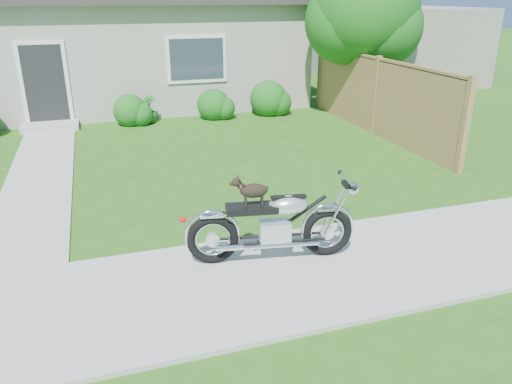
# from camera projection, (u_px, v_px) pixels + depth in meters

# --- Properties ---
(ground) EXTENTS (80.00, 80.00, 0.00)m
(ground) POSITION_uv_depth(u_px,v_px,m) (149.00, 299.00, 5.78)
(ground) COLOR #235114
(ground) RESTS_ON ground
(sidewalk) EXTENTS (24.00, 2.20, 0.04)m
(sidewalk) POSITION_uv_depth(u_px,v_px,m) (149.00, 297.00, 5.77)
(sidewalk) COLOR #9E9B93
(sidewalk) RESTS_ON ground
(walkway) EXTENTS (1.20, 8.00, 0.03)m
(walkway) POSITION_uv_depth(u_px,v_px,m) (41.00, 173.00, 9.76)
(walkway) COLOR #9E9B93
(walkway) RESTS_ON ground
(house) EXTENTS (12.60, 7.03, 4.50)m
(house) POSITION_uv_depth(u_px,v_px,m) (97.00, 32.00, 15.57)
(house) COLOR #A5A295
(house) RESTS_ON ground
(fence) EXTENTS (0.12, 6.62, 1.90)m
(fence) POSITION_uv_depth(u_px,v_px,m) (376.00, 96.00, 12.32)
(fence) COLOR #9F7747
(fence) RESTS_ON ground
(tree_near) EXTENTS (2.86, 2.84, 4.36)m
(tree_near) POSITION_uv_depth(u_px,v_px,m) (370.00, 14.00, 13.13)
(tree_near) COLOR #3D2B1C
(tree_near) RESTS_ON ground
(tree_far) EXTENTS (2.75, 2.71, 4.15)m
(tree_far) POSITION_uv_depth(u_px,v_px,m) (382.00, 14.00, 16.27)
(tree_far) COLOR #3D2B1C
(tree_far) RESTS_ON ground
(shrub_row) EXTENTS (10.98, 1.08, 1.08)m
(shrub_row) POSITION_uv_depth(u_px,v_px,m) (96.00, 111.00, 13.03)
(shrub_row) COLOR #1A5917
(shrub_row) RESTS_ON ground
(potted_plant_right) EXTENTS (0.59, 0.59, 0.74)m
(potted_plant_right) POSITION_uv_depth(u_px,v_px,m) (149.00, 109.00, 13.49)
(potted_plant_right) COLOR #1A5C19
(potted_plant_right) RESTS_ON ground
(motorcycle_with_dog) EXTENTS (2.21, 0.71, 1.15)m
(motorcycle_with_dog) POSITION_uv_depth(u_px,v_px,m) (274.00, 223.00, 6.39)
(motorcycle_with_dog) COLOR black
(motorcycle_with_dog) RESTS_ON sidewalk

